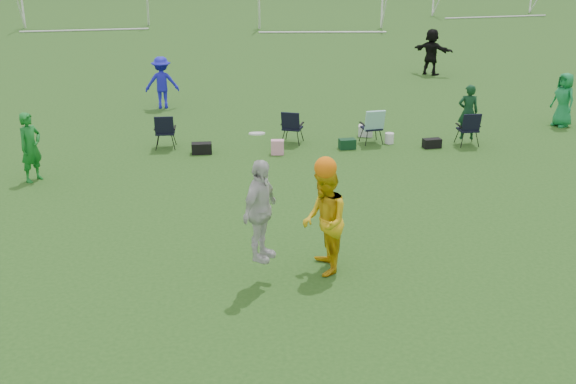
{
  "coord_description": "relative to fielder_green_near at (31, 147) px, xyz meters",
  "views": [
    {
      "loc": [
        -1.79,
        -11.46,
        5.97
      ],
      "look_at": [
        -0.68,
        1.07,
        1.25
      ],
      "focal_mm": 45.0,
      "sensor_mm": 36.0,
      "label": 1
    }
  ],
  "objects": [
    {
      "name": "ground",
      "position": [
        6.53,
        -5.75,
        -0.86
      ],
      "size": [
        260.0,
        260.0,
        0.0
      ],
      "primitive_type": "plane",
      "color": "#214B17",
      "rests_on": "ground"
    },
    {
      "name": "sideline_setup",
      "position": [
        8.23,
        2.33,
        -0.33
      ],
      "size": [
        9.15,
        1.87,
        1.72
      ],
      "color": "#0E341B",
      "rests_on": "ground"
    },
    {
      "name": "fielder_black",
      "position": [
        13.28,
        12.01,
        0.09
      ],
      "size": [
        1.65,
        1.62,
        1.9
      ],
      "primitive_type": "imported",
      "rotation": [
        0.0,
        0.0,
        2.37
      ],
      "color": "black",
      "rests_on": "ground"
    },
    {
      "name": "fielder_blue",
      "position": [
        2.62,
        7.2,
        0.02
      ],
      "size": [
        1.16,
        0.71,
        1.75
      ],
      "primitive_type": "imported",
      "rotation": [
        0.0,
        0.0,
        3.19
      ],
      "color": "#1B1BCB",
      "rests_on": "ground"
    },
    {
      "name": "fielder_green_far",
      "position": [
        15.13,
        3.74,
        -0.02
      ],
      "size": [
        0.79,
        0.95,
        1.67
      ],
      "primitive_type": "imported",
      "rotation": [
        0.0,
        0.0,
        -1.2
      ],
      "color": "#167D3F",
      "rests_on": "ground"
    },
    {
      "name": "fielder_green_near",
      "position": [
        0.0,
        0.0,
        0.0
      ],
      "size": [
        0.69,
        0.75,
        1.71
      ],
      "primitive_type": "imported",
      "rotation": [
        0.0,
        0.0,
        0.96
      ],
      "color": "#147123",
      "rests_on": "ground"
    },
    {
      "name": "center_contest",
      "position": [
        6.01,
        -5.64,
        0.29
      ],
      "size": [
        2.0,
        1.39,
        2.76
      ],
      "color": "silver",
      "rests_on": "ground"
    }
  ]
}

